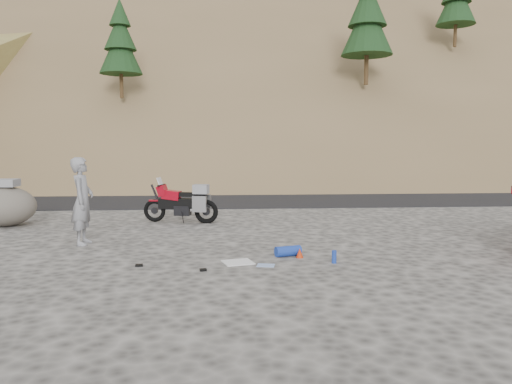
% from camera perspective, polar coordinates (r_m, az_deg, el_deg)
% --- Properties ---
extents(ground, '(140.00, 140.00, 0.00)m').
position_cam_1_polar(ground, '(10.40, -7.31, -5.99)').
color(ground, '#413F3C').
rests_on(ground, ground).
extents(road, '(120.00, 7.00, 0.05)m').
position_cam_1_polar(road, '(19.30, -5.86, -0.63)').
color(road, black).
rests_on(road, ground).
extents(hillside, '(120.00, 73.00, 46.72)m').
position_cam_1_polar(hillside, '(51.84, -4.98, 15.57)').
color(hillside, brown).
rests_on(hillside, ground).
extents(motorcycle, '(2.00, 0.84, 1.21)m').
position_cam_1_polar(motorcycle, '(13.22, -8.25, -1.26)').
color(motorcycle, black).
rests_on(motorcycle, ground).
extents(man, '(0.43, 0.66, 1.80)m').
position_cam_1_polar(man, '(10.96, -19.07, -5.65)').
color(man, gray).
rests_on(man, ground).
extents(boulder, '(1.79, 1.61, 1.18)m').
position_cam_1_polar(boulder, '(14.04, -26.81, -1.41)').
color(boulder, '#59554D').
rests_on(boulder, ground).
extents(gear_white_cloth, '(0.60, 0.56, 0.02)m').
position_cam_1_polar(gear_white_cloth, '(8.80, -2.09, -8.02)').
color(gear_white_cloth, white).
rests_on(gear_white_cloth, ground).
extents(gear_blue_mat, '(0.52, 0.32, 0.19)m').
position_cam_1_polar(gear_blue_mat, '(9.29, 3.68, -6.75)').
color(gear_blue_mat, '#1A39A1').
rests_on(gear_blue_mat, ground).
extents(gear_bottle, '(0.11, 0.11, 0.22)m').
position_cam_1_polar(gear_bottle, '(8.85, 8.92, -7.33)').
color(gear_bottle, '#1A39A1').
rests_on(gear_bottle, ground).
extents(gear_funnel, '(0.14, 0.14, 0.17)m').
position_cam_1_polar(gear_funnel, '(9.19, 5.01, -6.95)').
color(gear_funnel, red).
rests_on(gear_funnel, ground).
extents(gear_glove_a, '(0.13, 0.10, 0.04)m').
position_cam_1_polar(gear_glove_a, '(8.77, -13.22, -8.16)').
color(gear_glove_a, black).
rests_on(gear_glove_a, ground).
extents(gear_glove_b, '(0.12, 0.10, 0.04)m').
position_cam_1_polar(gear_glove_b, '(8.29, -6.06, -8.84)').
color(gear_glove_b, black).
rests_on(gear_glove_b, ground).
extents(gear_blue_cloth, '(0.34, 0.28, 0.01)m').
position_cam_1_polar(gear_blue_cloth, '(8.59, 1.13, -8.38)').
color(gear_blue_cloth, '#8FABDE').
rests_on(gear_blue_cloth, ground).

